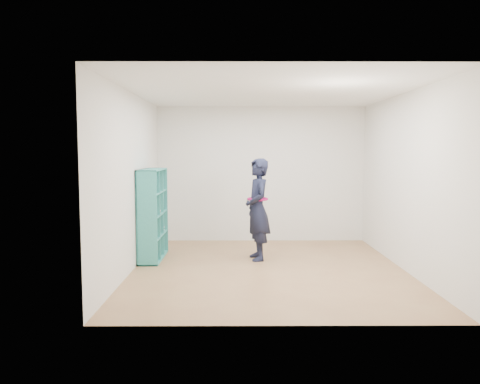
{
  "coord_description": "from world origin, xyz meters",
  "views": [
    {
      "loc": [
        -0.46,
        -6.8,
        1.75
      ],
      "look_at": [
        -0.42,
        0.3,
        1.13
      ],
      "focal_mm": 35.0,
      "sensor_mm": 36.0,
      "label": 1
    }
  ],
  "objects": [
    {
      "name": "bookshelf",
      "position": [
        -1.86,
        0.72,
        0.71
      ],
      "size": [
        0.32,
        1.1,
        1.46
      ],
      "color": "teal",
      "rests_on": "floor"
    },
    {
      "name": "person",
      "position": [
        -0.13,
        0.64,
        0.82
      ],
      "size": [
        0.5,
        0.66,
        1.63
      ],
      "rotation": [
        0.0,
        0.0,
        -1.38
      ],
      "color": "black",
      "rests_on": "floor"
    },
    {
      "name": "wall_right",
      "position": [
        2.0,
        0.0,
        1.3
      ],
      "size": [
        0.02,
        4.5,
        2.6
      ],
      "primitive_type": "cube",
      "color": "silver",
      "rests_on": "floor"
    },
    {
      "name": "smartphone",
      "position": [
        -0.29,
        0.71,
        0.92
      ],
      "size": [
        0.06,
        0.1,
        0.14
      ],
      "rotation": [
        0.34,
        0.0,
        0.45
      ],
      "color": "silver",
      "rests_on": "person"
    },
    {
      "name": "wall_left",
      "position": [
        -2.0,
        0.0,
        1.3
      ],
      "size": [
        0.02,
        4.5,
        2.6
      ],
      "primitive_type": "cube",
      "color": "silver",
      "rests_on": "floor"
    },
    {
      "name": "ceiling",
      "position": [
        0.0,
        0.0,
        2.6
      ],
      "size": [
        4.5,
        4.5,
        0.0
      ],
      "primitive_type": "plane",
      "color": "white",
      "rests_on": "wall_back"
    },
    {
      "name": "wall_back",
      "position": [
        0.0,
        2.25,
        1.3
      ],
      "size": [
        4.0,
        0.02,
        2.6
      ],
      "primitive_type": "cube",
      "color": "silver",
      "rests_on": "floor"
    },
    {
      "name": "wall_front",
      "position": [
        0.0,
        -2.25,
        1.3
      ],
      "size": [
        4.0,
        0.02,
        2.6
      ],
      "primitive_type": "cube",
      "color": "silver",
      "rests_on": "floor"
    },
    {
      "name": "floor",
      "position": [
        0.0,
        0.0,
        0.0
      ],
      "size": [
        4.5,
        4.5,
        0.0
      ],
      "primitive_type": "plane",
      "color": "#8F6241",
      "rests_on": "ground"
    }
  ]
}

